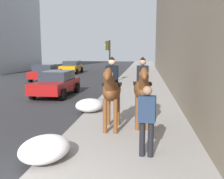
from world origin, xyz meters
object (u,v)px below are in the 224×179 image
object	(u,v)px
mounted_horse_far	(142,88)
car_near_lane	(57,83)
car_far_lane	(72,67)
traffic_light_near_curb	(108,55)
car_mid_lane	(46,72)
pedestrian_greeting	(147,117)
mounted_horse_near	(112,89)

from	to	relation	value
mounted_horse_far	car_near_lane	xyz separation A→B (m)	(6.16, 5.07, -0.66)
car_far_lane	traffic_light_near_curb	size ratio (longest dim) A/B	1.32
car_mid_lane	car_far_lane	size ratio (longest dim) A/B	0.90
pedestrian_greeting	traffic_light_near_curb	xyz separation A→B (m)	(13.69, 2.84, 1.20)
mounted_horse_far	car_near_lane	bearing A→B (deg)	-143.62
car_mid_lane	car_near_lane	bearing A→B (deg)	-156.62
car_near_lane	car_far_lane	xyz separation A→B (m)	(15.08, 3.42, 0.02)
car_near_lane	mounted_horse_far	bearing A→B (deg)	40.66
mounted_horse_near	traffic_light_near_curb	world-z (taller)	traffic_light_near_curb
car_mid_lane	traffic_light_near_curb	world-z (taller)	traffic_light_near_curb
mounted_horse_near	car_far_lane	world-z (taller)	mounted_horse_near
pedestrian_greeting	traffic_light_near_curb	bearing A→B (deg)	18.34
mounted_horse_far	car_far_lane	xyz separation A→B (m)	(21.24, 8.49, -0.64)
mounted_horse_near	car_mid_lane	bearing A→B (deg)	-152.23
pedestrian_greeting	traffic_light_near_curb	size ratio (longest dim) A/B	0.50
mounted_horse_near	pedestrian_greeting	world-z (taller)	mounted_horse_near
mounted_horse_far	car_far_lane	size ratio (longest dim) A/B	0.51
car_near_lane	traffic_light_near_curb	bearing A→B (deg)	156.21
mounted_horse_near	traffic_light_near_curb	xyz separation A→B (m)	(11.68, 1.75, 0.88)
car_far_lane	traffic_light_near_curb	bearing A→B (deg)	27.74
car_mid_lane	car_far_lane	world-z (taller)	same
car_mid_lane	traffic_light_near_curb	bearing A→B (deg)	-112.23
mounted_horse_far	pedestrian_greeting	bearing A→B (deg)	0.09
mounted_horse_near	car_mid_lane	xyz separation A→B (m)	(13.77, 7.60, -0.68)
car_mid_lane	traffic_light_near_curb	distance (m)	6.41
mounted_horse_near	car_mid_lane	world-z (taller)	mounted_horse_near
car_near_lane	car_mid_lane	size ratio (longest dim) A/B	1.06
pedestrian_greeting	car_mid_lane	xyz separation A→B (m)	(15.78, 8.70, -0.35)
pedestrian_greeting	car_mid_lane	size ratio (longest dim) A/B	0.42
mounted_horse_far	car_near_lane	distance (m)	8.00
mounted_horse_far	pedestrian_greeting	size ratio (longest dim) A/B	1.36
car_mid_lane	pedestrian_greeting	bearing A→B (deg)	-153.72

